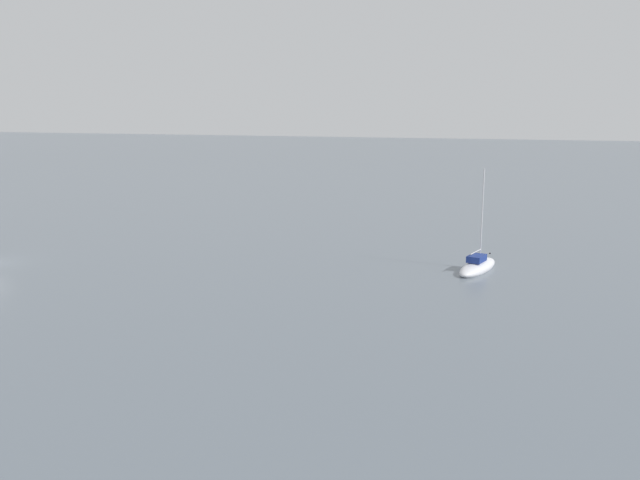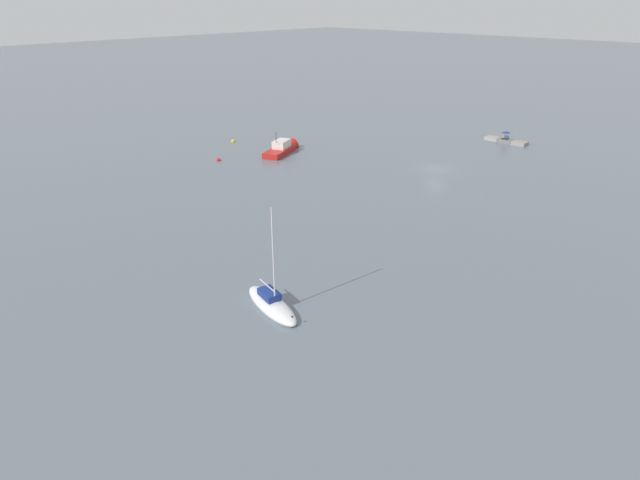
% 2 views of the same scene
% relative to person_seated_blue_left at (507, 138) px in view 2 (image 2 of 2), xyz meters
% --- Properties ---
extents(ground_plane, '(500.00, 500.00, 0.00)m').
position_rel_person_seated_blue_left_xyz_m(ground_plane, '(0.15, 20.10, -0.79)').
color(ground_plane, slate).
extents(seawall_pier, '(6.74, 1.71, 0.53)m').
position_rel_person_seated_blue_left_xyz_m(seawall_pier, '(0.15, -0.13, -0.52)').
color(seawall_pier, gray).
rests_on(seawall_pier, ground_plane).
extents(person_seated_blue_left, '(0.40, 0.60, 0.73)m').
position_rel_person_seated_blue_left_xyz_m(person_seated_blue_left, '(0.00, 0.00, 0.00)').
color(person_seated_blue_left, '#1E2333').
rests_on(person_seated_blue_left, seawall_pier).
extents(person_seated_grey_right, '(0.40, 0.60, 0.73)m').
position_rel_person_seated_blue_left_xyz_m(person_seated_grey_right, '(0.56, 0.08, 0.00)').
color(person_seated_grey_right, '#1E2333').
rests_on(person_seated_grey_right, seawall_pier).
extents(umbrella_open_navy, '(1.34, 1.34, 1.29)m').
position_rel_person_seated_blue_left_xyz_m(umbrella_open_navy, '(0.28, -0.12, 0.86)').
color(umbrella_open_navy, black).
rests_on(umbrella_open_navy, seawall_pier).
extents(sailboat_white_near, '(6.85, 3.37, 8.55)m').
position_rel_person_seated_blue_left_xyz_m(sailboat_white_near, '(-10.54, 59.31, -0.46)').
color(sailboat_white_near, silver).
rests_on(sailboat_white_near, ground_plane).
extents(motorboat_red_near, '(5.11, 8.08, 4.35)m').
position_rel_person_seated_blue_left_xyz_m(motorboat_red_near, '(21.51, 28.29, -0.33)').
color(motorboat_red_near, red).
rests_on(motorboat_red_near, ground_plane).
extents(mooring_buoy_near, '(0.59, 0.59, 0.59)m').
position_rel_person_seated_blue_left_xyz_m(mooring_buoy_near, '(24.75, 37.76, -0.68)').
color(mooring_buoy_near, red).
rests_on(mooring_buoy_near, ground_plane).
extents(mooring_buoy_mid, '(0.59, 0.59, 0.59)m').
position_rel_person_seated_blue_left_xyz_m(mooring_buoy_mid, '(31.93, 29.52, -0.68)').
color(mooring_buoy_mid, yellow).
rests_on(mooring_buoy_mid, ground_plane).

